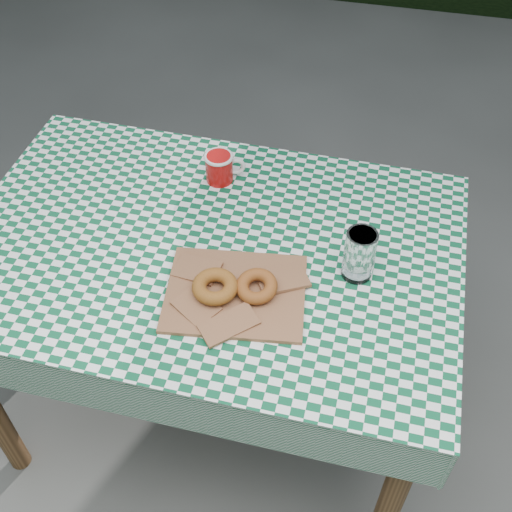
{
  "coord_description": "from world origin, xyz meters",
  "views": [
    {
      "loc": [
        0.38,
        -1.14,
        1.88
      ],
      "look_at": [
        0.15,
        -0.15,
        0.79
      ],
      "focal_mm": 44.8,
      "sensor_mm": 36.0,
      "label": 1
    }
  ],
  "objects": [
    {
      "name": "tablecloth",
      "position": [
        0.02,
        -0.11,
        0.75
      ],
      "size": [
        1.24,
        0.84,
        0.01
      ],
      "primitive_type": "cube",
      "rotation": [
        0.0,
        0.0,
        -0.01
      ],
      "color": "#0C4E2E",
      "rests_on": "table"
    },
    {
      "name": "bagel_front",
      "position": [
        0.08,
        -0.27,
        0.79
      ],
      "size": [
        0.11,
        0.11,
        0.03
      ],
      "primitive_type": "torus",
      "rotation": [
        0.0,
        0.0,
        0.01
      ],
      "color": "brown",
      "rests_on": "paper_bag"
    },
    {
      "name": "paper_bag",
      "position": [
        0.13,
        -0.25,
        0.76
      ],
      "size": [
        0.35,
        0.29,
        0.02
      ],
      "primitive_type": "cube",
      "rotation": [
        0.0,
        0.0,
        0.13
      ],
      "color": "#9B6B43",
      "rests_on": "tablecloth"
    },
    {
      "name": "ground",
      "position": [
        0.0,
        0.0,
        0.0
      ],
      "size": [
        60.0,
        60.0,
        0.0
      ],
      "primitive_type": "plane",
      "color": "#484944",
      "rests_on": "ground"
    },
    {
      "name": "bagel_back",
      "position": [
        0.17,
        -0.24,
        0.79
      ],
      "size": [
        0.12,
        0.12,
        0.03
      ],
      "primitive_type": "torus",
      "rotation": [
        0.0,
        0.0,
        -0.35
      ],
      "color": "brown",
      "rests_on": "paper_bag"
    },
    {
      "name": "coffee_mug",
      "position": [
        -0.01,
        0.13,
        0.8
      ],
      "size": [
        0.19,
        0.19,
        0.08
      ],
      "primitive_type": null,
      "rotation": [
        0.0,
        0.0,
        0.35
      ],
      "color": "#AA0C0B",
      "rests_on": "tablecloth"
    },
    {
      "name": "table",
      "position": [
        0.02,
        -0.11,
        0.38
      ],
      "size": [
        1.22,
        0.82,
        0.75
      ],
      "primitive_type": "cube",
      "rotation": [
        0.0,
        0.0,
        -0.01
      ],
      "color": "#51331B",
      "rests_on": "ground"
    },
    {
      "name": "drinking_glass",
      "position": [
        0.39,
        -0.12,
        0.82
      ],
      "size": [
        0.08,
        0.08,
        0.13
      ],
      "primitive_type": "cylinder",
      "rotation": [
        0.0,
        0.0,
        0.19
      ],
      "color": "white",
      "rests_on": "tablecloth"
    }
  ]
}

